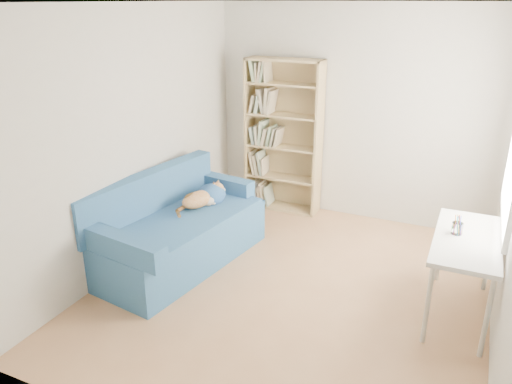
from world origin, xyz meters
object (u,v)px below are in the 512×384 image
desk (467,246)px  pen_cup (457,227)px  sofa (177,230)px  bookshelf (283,143)px

desk → pen_cup: (-0.10, 0.04, 0.14)m
sofa → bookshelf: 1.95m
desk → pen_cup: bearing=157.9°
bookshelf → desk: (2.31, -1.61, -0.23)m
sofa → desk: 2.81m
bookshelf → pen_cup: (2.21, -1.57, -0.08)m
pen_cup → desk: bearing=-22.1°
bookshelf → desk: bookshelf is taller
sofa → pen_cup: size_ratio=11.84×
desk → sofa: bearing=-176.0°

